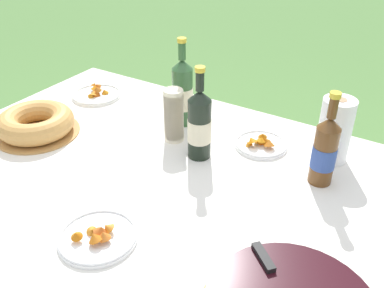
# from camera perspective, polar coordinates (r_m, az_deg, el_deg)

# --- Properties ---
(garden_table) EXTENTS (1.68, 1.16, 0.67)m
(garden_table) POSITION_cam_1_polar(r_m,az_deg,el_deg) (1.45, -4.13, -5.83)
(garden_table) COLOR #A87A47
(garden_table) RESTS_ON ground_plane
(tablecloth) EXTENTS (1.69, 1.17, 0.10)m
(tablecloth) POSITION_cam_1_polar(r_m,az_deg,el_deg) (1.42, -4.20, -4.46)
(tablecloth) COLOR white
(tablecloth) RESTS_ON garden_table
(bundt_cake) EXTENTS (0.32, 0.32, 0.09)m
(bundt_cake) POSITION_cam_1_polar(r_m,az_deg,el_deg) (1.72, -20.10, 2.65)
(bundt_cake) COLOR #B78447
(bundt_cake) RESTS_ON tablecloth
(cup_stack) EXTENTS (0.07, 0.07, 0.20)m
(cup_stack) POSITION_cam_1_polar(r_m,az_deg,el_deg) (1.55, -2.45, 3.82)
(cup_stack) COLOR beige
(cup_stack) RESTS_ON tablecloth
(cider_bottle_green) EXTENTS (0.08, 0.08, 0.35)m
(cider_bottle_green) POSITION_cam_1_polar(r_m,az_deg,el_deg) (1.65, -1.27, 6.88)
(cider_bottle_green) COLOR #2D562D
(cider_bottle_green) RESTS_ON tablecloth
(cider_bottle_amber) EXTENTS (0.08, 0.08, 0.31)m
(cider_bottle_amber) POSITION_cam_1_polar(r_m,az_deg,el_deg) (1.38, 17.29, -0.84)
(cider_bottle_amber) COLOR brown
(cider_bottle_amber) RESTS_ON tablecloth
(juice_bottle_red) EXTENTS (0.08, 0.08, 0.33)m
(juice_bottle_red) POSITION_cam_1_polar(r_m,az_deg,el_deg) (1.44, 1.00, 2.61)
(juice_bottle_red) COLOR black
(juice_bottle_red) RESTS_ON tablecloth
(snack_plate_near) EXTENTS (0.19, 0.19, 0.06)m
(snack_plate_near) POSITION_cam_1_polar(r_m,az_deg,el_deg) (1.57, 9.17, 0.07)
(snack_plate_near) COLOR white
(snack_plate_near) RESTS_ON tablecloth
(snack_plate_left) EXTENTS (0.22, 0.22, 0.05)m
(snack_plate_left) POSITION_cam_1_polar(r_m,az_deg,el_deg) (1.20, -12.45, -11.92)
(snack_plate_left) COLOR white
(snack_plate_left) RESTS_ON tablecloth
(snack_plate_right) EXTENTS (0.22, 0.22, 0.05)m
(snack_plate_right) POSITION_cam_1_polar(r_m,az_deg,el_deg) (1.97, -12.61, 6.51)
(snack_plate_right) COLOR white
(snack_plate_right) RESTS_ON tablecloth
(paper_towel_roll) EXTENTS (0.11, 0.11, 0.23)m
(paper_towel_roll) POSITION_cam_1_polar(r_m,az_deg,el_deg) (1.51, 18.49, 1.73)
(paper_towel_roll) COLOR white
(paper_towel_roll) RESTS_ON tablecloth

